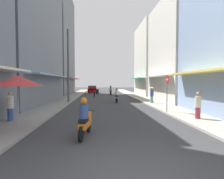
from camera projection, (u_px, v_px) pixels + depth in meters
ground_plane at (105, 99)px, 22.17m from camera, size 99.46×99.46×0.00m
sidewalk_left at (67, 99)px, 21.82m from camera, size 2.16×53.21×0.12m
sidewalk_right at (142, 98)px, 22.52m from camera, size 2.16×53.21×0.12m
building_left_mid at (18, 37)px, 17.31m from camera, size 7.05×13.27×13.40m
building_left_far at (53, 43)px, 30.28m from camera, size 7.05×11.13×17.84m
building_right_mid at (185, 52)px, 19.58m from camera, size 7.05×8.61×11.13m
building_right_far at (157, 60)px, 29.03m from camera, size 7.05×8.44×11.59m
motorbike_black at (97, 91)px, 30.86m from camera, size 0.66×1.78×0.96m
motorbike_orange at (85, 119)px, 6.86m from camera, size 0.58×1.80×1.58m
motorbike_maroon at (94, 93)px, 25.43m from camera, size 0.55×1.81×0.96m
motorbike_red at (111, 91)px, 29.24m from camera, size 0.55×1.81×1.58m
motorbike_silver at (117, 96)px, 18.79m from camera, size 0.55×1.81×1.58m
parked_car at (92, 89)px, 36.01m from camera, size 1.91×4.16×1.45m
pedestrian_far at (152, 94)px, 17.21m from camera, size 0.44×0.44×1.74m
pedestrian_crossing at (10, 107)px, 9.17m from camera, size 0.34×0.34×1.68m
pedestrian_midway at (198, 106)px, 9.75m from camera, size 0.34×0.34×1.63m
vendor_umbrella at (18, 81)px, 7.39m from camera, size 2.04×2.04×2.46m
utility_pole at (68, 66)px, 17.80m from camera, size 0.20×1.20×7.57m
street_sign_no_entry at (167, 89)px, 11.89m from camera, size 0.07×0.60×2.65m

